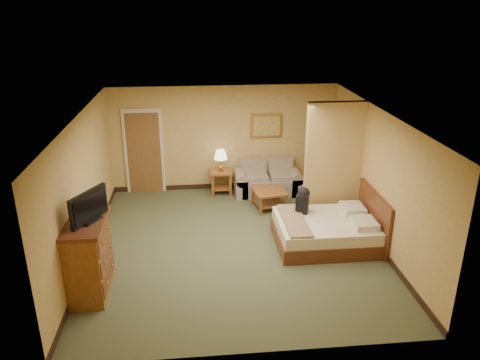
{
  "coord_description": "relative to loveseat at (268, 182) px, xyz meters",
  "views": [
    {
      "loc": [
        -0.71,
        -8.04,
        4.51
      ],
      "look_at": [
        0.16,
        0.6,
        1.13
      ],
      "focal_mm": 35.0,
      "sensor_mm": 36.0,
      "label": 1
    }
  ],
  "objects": [
    {
      "name": "backpack",
      "position": [
        0.35,
        -2.26,
        0.52
      ],
      "size": [
        0.29,
        0.35,
        0.52
      ],
      "rotation": [
        0.0,
        0.0,
        -0.34
      ],
      "color": "black",
      "rests_on": "bed"
    },
    {
      "name": "ceiling",
      "position": [
        -1.05,
        -2.57,
        2.33
      ],
      "size": [
        6.0,
        6.0,
        0.0
      ],
      "primitive_type": "plane",
      "rotation": [
        3.14,
        0.0,
        0.0
      ],
      "color": "white",
      "rests_on": "back_wall"
    },
    {
      "name": "right_wall",
      "position": [
        1.7,
        -2.57,
        1.03
      ],
      "size": [
        0.02,
        6.0,
        2.6
      ],
      "primitive_type": "cube",
      "color": "tan",
      "rests_on": "floor"
    },
    {
      "name": "partition",
      "position": [
        1.1,
        -1.65,
        1.03
      ],
      "size": [
        1.2,
        0.15,
        2.6
      ],
      "primitive_type": "cube",
      "color": "tan",
      "rests_on": "floor"
    },
    {
      "name": "back_wall",
      "position": [
        -1.05,
        0.43,
        1.03
      ],
      "size": [
        5.5,
        0.02,
        2.6
      ],
      "primitive_type": "cube",
      "color": "tan",
      "rests_on": "floor"
    },
    {
      "name": "left_wall",
      "position": [
        -3.8,
        -2.57,
        1.03
      ],
      "size": [
        0.02,
        6.0,
        2.6
      ],
      "primitive_type": "cube",
      "color": "tan",
      "rests_on": "floor"
    },
    {
      "name": "dresser",
      "position": [
        -3.52,
        -3.86,
        0.37
      ],
      "size": [
        0.63,
        1.19,
        1.27
      ],
      "color": "brown",
      "rests_on": "floor"
    },
    {
      "name": "side_table",
      "position": [
        -1.15,
        0.08,
        0.12
      ],
      "size": [
        0.53,
        0.53,
        0.59
      ],
      "color": "brown",
      "rests_on": "floor"
    },
    {
      "name": "wall_picture",
      "position": [
        0.0,
        0.4,
        1.33
      ],
      "size": [
        0.79,
        0.04,
        0.61
      ],
      "color": "#B78E3F",
      "rests_on": "back_wall"
    },
    {
      "name": "coffee_table",
      "position": [
        -0.11,
        -0.94,
        0.05
      ],
      "size": [
        0.81,
        0.81,
        0.45
      ],
      "rotation": [
        0.0,
        0.0,
        0.17
      ],
      "color": "brown",
      "rests_on": "floor"
    },
    {
      "name": "bed",
      "position": [
        0.78,
        -2.67,
        0.02
      ],
      "size": [
        1.94,
        1.61,
        1.04
      ],
      "color": "#522513",
      "rests_on": "floor"
    },
    {
      "name": "table_lamp",
      "position": [
        -1.15,
        0.08,
        0.72
      ],
      "size": [
        0.32,
        0.32,
        0.53
      ],
      "color": "#B18C41",
      "rests_on": "side_table"
    },
    {
      "name": "loveseat",
      "position": [
        0.0,
        0.0,
        0.0
      ],
      "size": [
        1.64,
        0.76,
        0.83
      ],
      "color": "gray",
      "rests_on": "floor"
    },
    {
      "name": "door",
      "position": [
        -3.0,
        0.39,
        0.76
      ],
      "size": [
        0.94,
        0.16,
        2.1
      ],
      "color": "beige",
      "rests_on": "floor"
    },
    {
      "name": "baseboard",
      "position": [
        -1.05,
        0.42,
        -0.21
      ],
      "size": [
        5.5,
        0.02,
        0.12
      ],
      "primitive_type": "cube",
      "color": "black",
      "rests_on": "floor"
    },
    {
      "name": "floor",
      "position": [
        -1.05,
        -2.57,
        -0.27
      ],
      "size": [
        6.0,
        6.0,
        0.0
      ],
      "primitive_type": "plane",
      "color": "#495033",
      "rests_on": "ground"
    },
    {
      "name": "tv",
      "position": [
        -3.42,
        -3.86,
        1.24
      ],
      "size": [
        0.44,
        0.74,
        0.5
      ],
      "rotation": [
        0.0,
        0.0,
        -0.5
      ],
      "color": "black",
      "rests_on": "dresser"
    }
  ]
}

